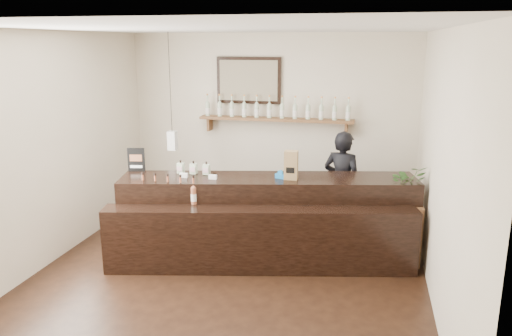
{
  "coord_description": "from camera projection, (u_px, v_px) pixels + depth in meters",
  "views": [
    {
      "loc": [
        1.5,
        -5.16,
        2.66
      ],
      "look_at": [
        0.17,
        0.7,
        1.14
      ],
      "focal_mm": 35.0,
      "sensor_mm": 36.0,
      "label": 1
    }
  ],
  "objects": [
    {
      "name": "back_wall_decor",
      "position": [
        260.0,
        102.0,
        7.7
      ],
      "size": [
        2.66,
        0.96,
        1.69
      ],
      "color": "brown",
      "rests_on": "ground"
    },
    {
      "name": "paper_bag",
      "position": [
        291.0,
        165.0,
        6.07
      ],
      "size": [
        0.17,
        0.13,
        0.35
      ],
      "color": "olive",
      "rests_on": "counter"
    },
    {
      "name": "potted_plant",
      "position": [
        407.0,
        184.0,
        6.05
      ],
      "size": [
        0.54,
        0.52,
        0.47
      ],
      "primitive_type": "imported",
      "rotation": [
        0.0,
        0.0,
        0.46
      ],
      "color": "#386729",
      "rests_on": "side_cabinet"
    },
    {
      "name": "room_shell",
      "position": [
        227.0,
        132.0,
        5.44
      ],
      "size": [
        5.0,
        5.0,
        5.0
      ],
      "color": "beige",
      "rests_on": "ground"
    },
    {
      "name": "tape_dispenser",
      "position": [
        280.0,
        175.0,
        6.13
      ],
      "size": [
        0.13,
        0.08,
        0.11
      ],
      "color": "#196DB5",
      "rests_on": "counter"
    },
    {
      "name": "shopkeeper",
      "position": [
        342.0,
        178.0,
        6.86
      ],
      "size": [
        0.72,
        0.59,
        1.7
      ],
      "primitive_type": "imported",
      "rotation": [
        0.0,
        0.0,
        2.8
      ],
      "color": "black",
      "rests_on": "ground"
    },
    {
      "name": "counter",
      "position": [
        266.0,
        222.0,
        6.2
      ],
      "size": [
        3.73,
        1.72,
        1.2
      ],
      "color": "black",
      "rests_on": "ground"
    },
    {
      "name": "side_cabinet",
      "position": [
        403.0,
        231.0,
        6.2
      ],
      "size": [
        0.41,
        0.54,
        0.76
      ],
      "color": "brown",
      "rests_on": "ground"
    },
    {
      "name": "ground",
      "position": [
        229.0,
        275.0,
        5.85
      ],
      "size": [
        5.0,
        5.0,
        0.0
      ],
      "primitive_type": "plane",
      "color": "black",
      "rests_on": "ground"
    },
    {
      "name": "promo_sign",
      "position": [
        136.0,
        160.0,
        6.44
      ],
      "size": [
        0.22,
        0.06,
        0.31
      ],
      "color": "black",
      "rests_on": "counter"
    }
  ]
}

